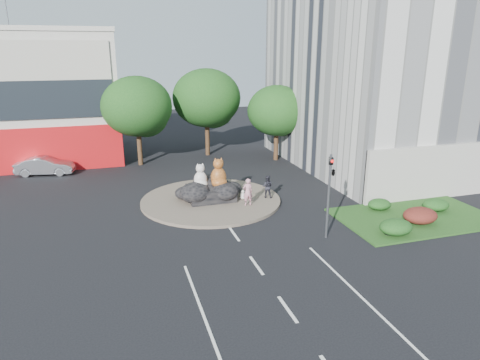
# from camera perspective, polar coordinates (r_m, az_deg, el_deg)

# --- Properties ---
(ground) EXTENTS (120.00, 120.00, 0.00)m
(ground) POSITION_cam_1_polar(r_m,az_deg,el_deg) (22.20, 2.21, -11.32)
(ground) COLOR black
(ground) RESTS_ON ground
(roundabout_island) EXTENTS (10.00, 10.00, 0.20)m
(roundabout_island) POSITION_cam_1_polar(r_m,az_deg,el_deg) (30.96, -3.90, -2.69)
(roundabout_island) COLOR brown
(roundabout_island) RESTS_ON ground
(rock_plinth) EXTENTS (3.20, 2.60, 0.90)m
(rock_plinth) POSITION_cam_1_polar(r_m,az_deg,el_deg) (30.78, -3.92, -1.73)
(rock_plinth) COLOR black
(rock_plinth) RESTS_ON roundabout_island
(grass_verge) EXTENTS (10.00, 6.00, 0.12)m
(grass_verge) POSITION_cam_1_polar(r_m,az_deg,el_deg) (30.19, 22.31, -4.60)
(grass_verge) COLOR #1C4416
(grass_verge) RESTS_ON ground
(tree_left) EXTENTS (6.46, 6.46, 8.27)m
(tree_left) POSITION_cam_1_polar(r_m,az_deg,el_deg) (40.89, -13.48, 9.16)
(tree_left) COLOR #382314
(tree_left) RESTS_ON ground
(tree_mid) EXTENTS (6.84, 6.84, 8.76)m
(tree_mid) POSITION_cam_1_polar(r_m,az_deg,el_deg) (43.82, -4.41, 10.49)
(tree_mid) COLOR #382314
(tree_mid) RESTS_ON ground
(tree_right) EXTENTS (5.70, 5.70, 7.30)m
(tree_right) POSITION_cam_1_polar(r_m,az_deg,el_deg) (41.93, 4.99, 8.89)
(tree_right) COLOR #382314
(tree_right) RESTS_ON ground
(hedge_near_green) EXTENTS (2.00, 1.60, 0.90)m
(hedge_near_green) POSITION_cam_1_polar(r_m,az_deg,el_deg) (26.79, 20.07, -5.90)
(hedge_near_green) COLOR #123B13
(hedge_near_green) RESTS_ON grass_verge
(hedge_red) EXTENTS (2.20, 1.76, 0.99)m
(hedge_red) POSITION_cam_1_polar(r_m,az_deg,el_deg) (28.99, 22.88, -4.38)
(hedge_red) COLOR #461312
(hedge_red) RESTS_ON grass_verge
(hedge_mid_green) EXTENTS (1.80, 1.44, 0.81)m
(hedge_mid_green) POSITION_cam_1_polar(r_m,az_deg,el_deg) (31.65, 24.66, -3.01)
(hedge_mid_green) COLOR #123B13
(hedge_mid_green) RESTS_ON grass_verge
(hedge_back_green) EXTENTS (1.60, 1.28, 0.72)m
(hedge_back_green) POSITION_cam_1_polar(r_m,az_deg,el_deg) (30.50, 18.10, -3.09)
(hedge_back_green) COLOR #123B13
(hedge_back_green) RESTS_ON grass_verge
(traffic_light) EXTENTS (0.44, 1.24, 5.00)m
(traffic_light) POSITION_cam_1_polar(r_m,az_deg,el_deg) (24.48, 12.07, 0.24)
(traffic_light) COLOR #595B60
(traffic_light) RESTS_ON ground
(street_lamp) EXTENTS (2.34, 0.22, 8.06)m
(street_lamp) POSITION_cam_1_polar(r_m,az_deg,el_deg) (33.28, 18.91, 5.77)
(street_lamp) COLOR #595B60
(street_lamp) RESTS_ON ground
(cat_white) EXTENTS (1.09, 0.95, 1.80)m
(cat_white) POSITION_cam_1_polar(r_m,az_deg,el_deg) (30.30, -5.30, 0.62)
(cat_white) COLOR beige
(cat_white) RESTS_ON rock_plinth
(cat_tabby) EXTENTS (1.37, 1.21, 2.15)m
(cat_tabby) POSITION_cam_1_polar(r_m,az_deg,el_deg) (30.38, -2.89, 1.05)
(cat_tabby) COLOR #A14D21
(cat_tabby) RESTS_ON rock_plinth
(kitten_calico) EXTENTS (0.71, 0.69, 0.90)m
(kitten_calico) POSITION_cam_1_polar(r_m,az_deg,el_deg) (29.67, -6.09, -2.53)
(kitten_calico) COLOR beige
(kitten_calico) RESTS_ON roundabout_island
(kitten_white) EXTENTS (0.56, 0.56, 0.71)m
(kitten_white) POSITION_cam_1_polar(r_m,az_deg,el_deg) (30.71, 0.39, -1.92)
(kitten_white) COLOR silver
(kitten_white) RESTS_ON roundabout_island
(pedestrian_pink) EXTENTS (0.70, 0.47, 1.92)m
(pedestrian_pink) POSITION_cam_1_polar(r_m,az_deg,el_deg) (29.34, 1.04, -1.60)
(pedestrian_pink) COLOR #C37E8D
(pedestrian_pink) RESTS_ON roundabout_island
(pedestrian_dark) EXTENTS (1.00, 0.94, 1.65)m
(pedestrian_dark) POSITION_cam_1_polar(r_m,az_deg,el_deg) (30.97, 3.66, -0.88)
(pedestrian_dark) COLOR #212029
(pedestrian_dark) RESTS_ON roundabout_island
(parked_car) EXTENTS (5.02, 2.46, 1.59)m
(parked_car) POSITION_cam_1_polar(r_m,az_deg,el_deg) (40.99, -24.57, 1.73)
(parked_car) COLOR #AEAFB6
(parked_car) RESTS_ON ground
(litter_bin) EXTENTS (0.56, 0.56, 0.76)m
(litter_bin) POSITION_cam_1_polar(r_m,az_deg,el_deg) (26.70, 19.29, -6.06)
(litter_bin) COLOR black
(litter_bin) RESTS_ON grass_verge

